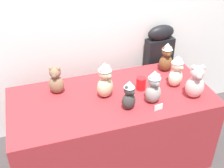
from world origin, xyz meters
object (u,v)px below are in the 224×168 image
teddy_bear_sand (105,80)px  teddy_bear_charcoal (129,95)px  instrument_case (157,72)px  teddy_bear_chestnut (166,57)px  party_cup_red (141,83)px  teddy_bear_mocha (56,81)px  teddy_bear_ash (154,87)px  display_table (112,129)px  teddy_bear_cream (176,71)px  teddy_bear_blush (195,82)px

teddy_bear_sand → teddy_bear_charcoal: (0.13, -0.21, -0.03)m
instrument_case → teddy_bear_sand: (-0.71, -0.50, 0.34)m
teddy_bear_chestnut → party_cup_red: 0.40m
teddy_bear_mocha → teddy_bear_ash: bearing=-8.2°
instrument_case → party_cup_red: instrument_case is taller
instrument_case → teddy_bear_sand: instrument_case is taller
display_table → teddy_bear_chestnut: bearing=22.2°
teddy_bear_cream → party_cup_red: (-0.30, 0.04, -0.09)m
instrument_case → teddy_bear_cream: 0.63m
teddy_bear_mocha → instrument_case: bearing=35.6°
display_table → teddy_bear_charcoal: teddy_bear_charcoal is taller
display_table → teddy_bear_ash: size_ratio=5.81×
instrument_case → teddy_bear_blush: (-0.03, -0.72, 0.32)m
teddy_bear_cream → party_cup_red: teddy_bear_cream is taller
teddy_bear_blush → teddy_bear_charcoal: bearing=-165.4°
display_table → teddy_bear_ash: teddy_bear_ash is taller
teddy_bear_blush → party_cup_red: teddy_bear_blush is taller
teddy_bear_cream → display_table: bearing=154.6°
teddy_bear_charcoal → display_table: bearing=86.1°
teddy_bear_ash → party_cup_red: teddy_bear_ash is taller
teddy_bear_ash → teddy_bear_blush: bearing=-12.6°
teddy_bear_cream → teddy_bear_sand: teddy_bear_sand is taller
teddy_bear_ash → teddy_bear_blush: 0.35m
instrument_case → teddy_bear_chestnut: instrument_case is taller
teddy_bear_mocha → teddy_bear_charcoal: bearing=-18.6°
display_table → teddy_bear_charcoal: bearing=-67.8°
display_table → teddy_bear_chestnut: (0.60, 0.24, 0.49)m
teddy_bear_sand → party_cup_red: bearing=-29.5°
teddy_bear_cream → teddy_bear_ash: size_ratio=1.01×
teddy_bear_sand → teddy_bear_charcoal: bearing=-89.2°
teddy_bear_charcoal → teddy_bear_blush: teddy_bear_blush is taller
teddy_bear_mocha → teddy_bear_blush: 1.12m
display_table → instrument_case: instrument_case is taller
display_table → instrument_case: 0.86m
teddy_bear_sand → instrument_case: bearing=4.3°
party_cup_red → instrument_case: bearing=51.0°
instrument_case → teddy_bear_charcoal: bearing=-134.7°
display_table → teddy_bear_chestnut: size_ratio=5.92×
teddy_bear_sand → teddy_bear_blush: (0.68, -0.22, -0.02)m
instrument_case → party_cup_red: size_ratio=9.52×
teddy_bear_cream → teddy_bear_charcoal: 0.52m
display_table → teddy_bear_mocha: teddy_bear_mocha is taller
teddy_bear_sand → teddy_bear_chestnut: (0.65, 0.22, -0.02)m
teddy_bear_ash → teddy_bear_chestnut: size_ratio=1.02×
display_table → teddy_bear_cream: bearing=-1.0°
teddy_bear_ash → teddy_bear_charcoal: size_ratio=1.15×
display_table → party_cup_red: (0.26, 0.03, 0.41)m
teddy_bear_chestnut → teddy_bear_blush: size_ratio=0.96×
instrument_case → teddy_bear_cream: (-0.10, -0.53, 0.33)m
teddy_bear_cream → teddy_bear_mocha: bearing=144.0°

